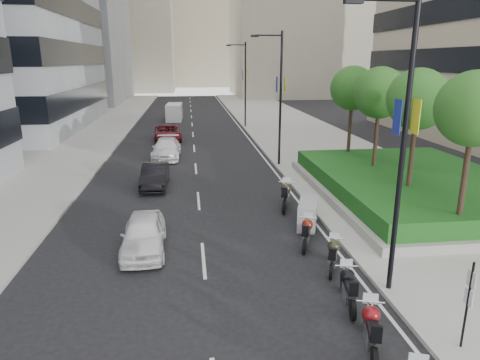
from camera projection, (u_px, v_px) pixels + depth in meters
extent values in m
plane|color=black|center=(261.00, 319.00, 12.26)|extent=(160.00, 160.00, 0.00)
cube|color=#9E9B93|center=(301.00, 135.00, 41.95)|extent=(10.00, 100.00, 0.15)
cube|color=#9E9B93|center=(79.00, 140.00, 39.53)|extent=(8.00, 100.00, 0.15)
cube|color=silver|center=(247.00, 137.00, 41.35)|extent=(0.12, 100.00, 0.01)
cube|color=silver|center=(193.00, 138.00, 40.76)|extent=(0.12, 100.00, 0.01)
cube|color=gray|center=(54.00, 12.00, 72.34)|extent=(22.00, 26.00, 30.00)
cube|color=#B7AD93|center=(304.00, 4.00, 86.38)|extent=(28.00, 24.00, 36.00)
cube|color=#B7AD93|center=(117.00, 17.00, 101.17)|extent=(26.00, 24.00, 34.00)
cube|color=#B7AD93|center=(199.00, 17.00, 122.04)|extent=(30.00, 24.00, 38.00)
cube|color=gray|center=(414.00, 192.00, 22.87)|extent=(10.00, 14.00, 0.40)
cube|color=#164D16|center=(416.00, 181.00, 22.71)|extent=(9.40, 13.40, 0.80)
cylinder|color=#332319|center=(463.00, 185.00, 16.37)|extent=(0.22, 0.22, 4.00)
sphere|color=#1D5D1E|center=(475.00, 109.00, 15.58)|extent=(2.80, 2.80, 2.80)
cylinder|color=#332319|center=(411.00, 161.00, 20.19)|extent=(0.22, 0.22, 4.00)
sphere|color=#1D5D1E|center=(418.00, 99.00, 19.41)|extent=(2.80, 2.80, 2.80)
cylinder|color=#332319|center=(375.00, 145.00, 24.01)|extent=(0.22, 0.22, 4.00)
sphere|color=#1D5D1E|center=(380.00, 93.00, 23.23)|extent=(2.80, 2.80, 2.80)
cylinder|color=#332319|center=(349.00, 134.00, 27.84)|extent=(0.22, 0.22, 4.00)
sphere|color=#1D5D1E|center=(353.00, 88.00, 27.05)|extent=(2.80, 2.80, 2.80)
cylinder|color=black|center=(402.00, 155.00, 12.49)|extent=(0.16, 0.16, 9.00)
cube|color=black|center=(354.00, 1.00, 11.16)|extent=(0.50, 0.22, 0.14)
cube|color=yellow|center=(416.00, 117.00, 12.22)|extent=(0.02, 0.45, 1.00)
cube|color=navy|center=(397.00, 117.00, 12.16)|extent=(0.02, 0.45, 1.00)
cylinder|color=black|center=(280.00, 101.00, 28.74)|extent=(0.16, 0.16, 9.00)
cylinder|color=black|center=(268.00, 35.00, 27.50)|extent=(1.80, 0.10, 0.10)
cube|color=black|center=(255.00, 36.00, 27.41)|extent=(0.50, 0.22, 0.14)
cube|color=yellow|center=(285.00, 84.00, 28.47)|extent=(0.02, 0.45, 1.00)
cube|color=navy|center=(277.00, 84.00, 28.41)|extent=(0.02, 0.45, 1.00)
cylinder|color=black|center=(245.00, 86.00, 45.94)|extent=(0.16, 0.16, 9.00)
cylinder|color=black|center=(237.00, 45.00, 44.70)|extent=(1.80, 0.10, 0.10)
cube|color=black|center=(228.00, 45.00, 44.61)|extent=(0.50, 0.22, 0.14)
cube|color=yellow|center=(248.00, 75.00, 45.68)|extent=(0.02, 0.45, 1.00)
cube|color=navy|center=(243.00, 75.00, 45.61)|extent=(0.02, 0.45, 1.00)
cylinder|color=black|center=(467.00, 308.00, 10.56)|extent=(0.06, 0.06, 2.50)
cube|color=silver|center=(472.00, 279.00, 10.34)|extent=(0.02, 0.32, 0.42)
cube|color=silver|center=(469.00, 297.00, 10.48)|extent=(0.02, 0.32, 0.42)
cylinder|color=black|center=(374.00, 360.00, 10.13)|extent=(0.29, 0.62, 0.61)
cylinder|color=black|center=(367.00, 322.00, 11.62)|extent=(0.29, 0.62, 0.61)
cube|color=silver|center=(371.00, 335.00, 10.78)|extent=(0.52, 0.89, 0.41)
sphere|color=maroon|center=(371.00, 315.00, 10.99)|extent=(0.47, 0.47, 0.47)
cube|color=black|center=(374.00, 331.00, 10.42)|extent=(0.48, 0.79, 0.16)
cylinder|color=silver|center=(371.00, 302.00, 11.18)|extent=(0.71, 0.26, 0.05)
cylinder|color=black|center=(353.00, 310.00, 12.17)|extent=(0.22, 0.60, 0.59)
cylinder|color=black|center=(344.00, 283.00, 13.63)|extent=(0.22, 0.60, 0.59)
cube|color=silver|center=(349.00, 292.00, 12.81)|extent=(0.43, 0.85, 0.40)
sphere|color=black|center=(347.00, 276.00, 13.01)|extent=(0.46, 0.46, 0.46)
cube|color=black|center=(351.00, 288.00, 12.45)|extent=(0.39, 0.75, 0.15)
cylinder|color=silver|center=(346.00, 266.00, 13.20)|extent=(0.70, 0.17, 0.05)
cylinder|color=black|center=(331.00, 271.00, 14.42)|extent=(0.31, 0.56, 0.56)
cylinder|color=black|center=(334.00, 253.00, 15.77)|extent=(0.31, 0.56, 0.56)
cube|color=silver|center=(333.00, 259.00, 15.01)|extent=(0.54, 0.82, 0.38)
sphere|color=#2A2B18|center=(334.00, 246.00, 15.20)|extent=(0.44, 0.44, 0.44)
cube|color=black|center=(333.00, 254.00, 14.68)|extent=(0.49, 0.73, 0.15)
cylinder|color=silver|center=(334.00, 238.00, 15.37)|extent=(0.64, 0.30, 0.05)
cylinder|color=black|center=(304.00, 247.00, 16.27)|extent=(0.31, 0.59, 0.59)
cylinder|color=black|center=(308.00, 232.00, 17.69)|extent=(0.31, 0.59, 0.59)
cube|color=silver|center=(306.00, 236.00, 16.89)|extent=(0.55, 0.85, 0.40)
sphere|color=maroon|center=(307.00, 225.00, 17.09)|extent=(0.46, 0.46, 0.46)
cube|color=black|center=(306.00, 232.00, 16.55)|extent=(0.50, 0.76, 0.15)
cylinder|color=silver|center=(308.00, 218.00, 17.27)|extent=(0.67, 0.29, 0.05)
cylinder|color=black|center=(306.00, 227.00, 18.30)|extent=(0.29, 0.57, 0.57)
cylinder|color=black|center=(308.00, 215.00, 19.68)|extent=(0.29, 0.57, 0.57)
cube|color=gray|center=(308.00, 214.00, 18.91)|extent=(1.35, 2.06, 1.14)
cylinder|color=black|center=(284.00, 207.00, 20.58)|extent=(0.32, 0.68, 0.67)
cylinder|color=black|center=(287.00, 196.00, 22.22)|extent=(0.32, 0.68, 0.67)
cube|color=silver|center=(285.00, 198.00, 21.30)|extent=(0.58, 0.98, 0.46)
sphere|color=#352C1D|center=(286.00, 188.00, 21.53)|extent=(0.52, 0.52, 0.52)
cube|color=black|center=(285.00, 194.00, 20.89)|extent=(0.53, 0.87, 0.17)
cylinder|color=silver|center=(287.00, 182.00, 21.74)|extent=(0.78, 0.29, 0.05)
imported|color=white|center=(144.00, 234.00, 16.49)|extent=(1.72, 4.07, 1.38)
imported|color=black|center=(155.00, 176.00, 24.88)|extent=(1.51, 4.13, 1.35)
imported|color=white|center=(166.00, 149.00, 32.27)|extent=(2.15, 5.01, 1.44)
imported|color=maroon|center=(168.00, 133.00, 39.31)|extent=(2.73, 5.31, 1.43)
cube|color=white|center=(174.00, 112.00, 52.61)|extent=(1.97, 4.77, 1.98)
cube|color=white|center=(174.00, 118.00, 51.02)|extent=(1.83, 1.20, 1.04)
cylinder|color=black|center=(168.00, 119.00, 51.08)|extent=(0.24, 0.66, 0.66)
cylinder|color=black|center=(180.00, 119.00, 51.25)|extent=(0.24, 0.66, 0.66)
cylinder|color=black|center=(169.00, 116.00, 54.14)|extent=(0.24, 0.66, 0.66)
cylinder|color=black|center=(181.00, 116.00, 54.31)|extent=(0.24, 0.66, 0.66)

